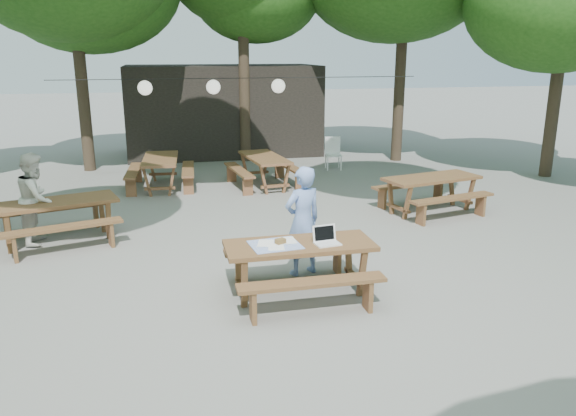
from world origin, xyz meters
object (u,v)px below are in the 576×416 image
(woman, at_px, (303,221))
(main_picnic_table, at_px, (299,268))
(plastic_chair, at_px, (333,160))
(picnic_table_nw, at_px, (58,221))
(second_person, at_px, (36,198))

(woman, bearing_deg, main_picnic_table, 54.30)
(main_picnic_table, height_order, plastic_chair, plastic_chair)
(plastic_chair, bearing_deg, main_picnic_table, -102.22)
(main_picnic_table, bearing_deg, picnic_table_nw, 139.26)
(main_picnic_table, bearing_deg, plastic_chair, 69.64)
(main_picnic_table, xyz_separation_m, plastic_chair, (2.99, 8.06, -0.13))
(second_person, bearing_deg, woman, -117.54)
(picnic_table_nw, relative_size, woman, 1.38)
(woman, bearing_deg, plastic_chair, -128.96)
(second_person, distance_m, plastic_chair, 8.46)
(picnic_table_nw, xyz_separation_m, plastic_chair, (6.56, 4.98, -0.13))
(picnic_table_nw, distance_m, woman, 4.48)
(plastic_chair, bearing_deg, picnic_table_nw, -134.63)
(woman, relative_size, second_person, 1.04)
(main_picnic_table, relative_size, plastic_chair, 2.22)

